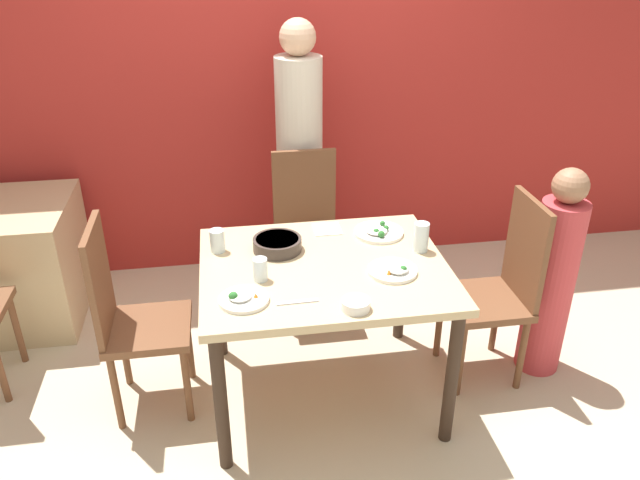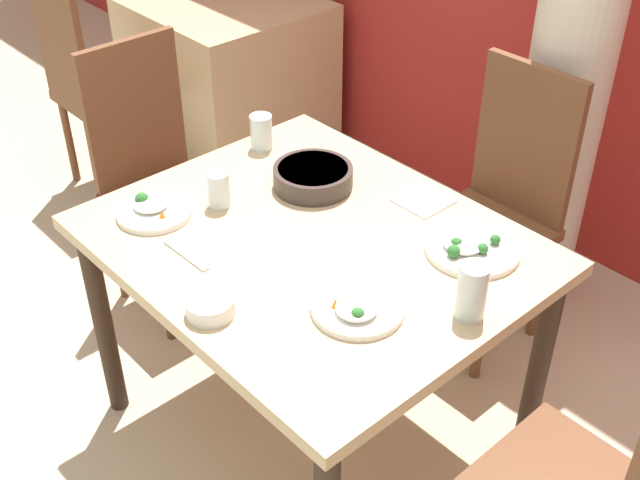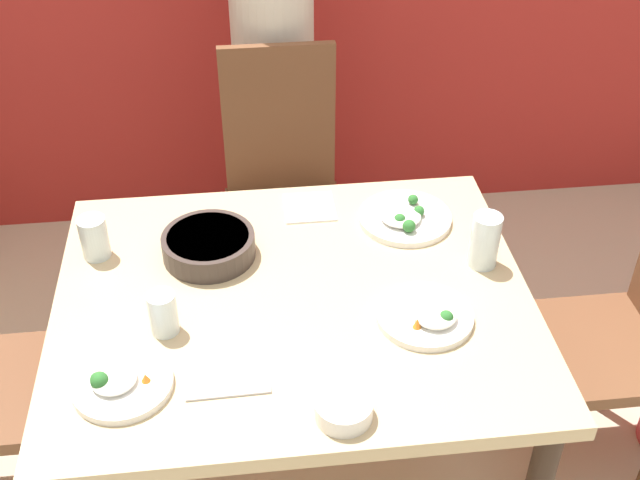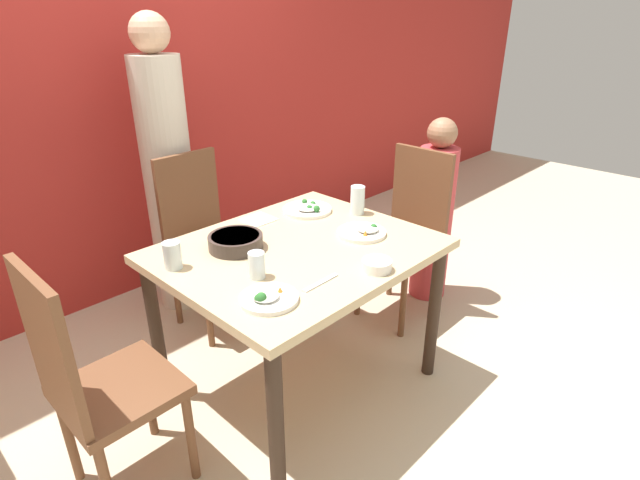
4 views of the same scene
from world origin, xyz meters
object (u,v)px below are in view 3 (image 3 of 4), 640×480
at_px(chair_adult_spot, 283,188).
at_px(chair_child_spot, 629,324).
at_px(bowl_curry, 209,245).
at_px(glass_water_tall, 163,313).
at_px(plate_rice_adult, 428,316).
at_px(person_adult, 274,73).

distance_m(chair_adult_spot, chair_child_spot, 1.19).
distance_m(bowl_curry, glass_water_tall, 0.29).
bearing_deg(plate_rice_adult, glass_water_tall, 176.52).
distance_m(plate_rice_adult, glass_water_tall, 0.61).
xyz_separation_m(chair_child_spot, person_adult, (-0.89, 1.09, 0.28)).
xyz_separation_m(person_adult, glass_water_tall, (-0.34, -1.21, 0.00)).
xyz_separation_m(bowl_curry, plate_rice_adult, (0.50, -0.31, -0.02)).
bearing_deg(person_adult, plate_rice_adult, -77.85).
height_order(chair_adult_spot, glass_water_tall, chair_adult_spot).
bearing_deg(bowl_curry, glass_water_tall, -110.80).
relative_size(person_adult, plate_rice_adult, 7.53).
height_order(chair_child_spot, bowl_curry, chair_child_spot).
height_order(chair_adult_spot, bowl_curry, chair_adult_spot).
bearing_deg(glass_water_tall, bowl_curry, 69.20).
bearing_deg(chair_adult_spot, plate_rice_adult, -74.12).
bearing_deg(chair_child_spot, plate_rice_adult, -75.40).
bearing_deg(chair_child_spot, person_adult, -140.78).
distance_m(chair_adult_spot, glass_water_tall, 1.01).
xyz_separation_m(chair_child_spot, plate_rice_adult, (-0.62, -0.16, 0.24)).
height_order(chair_child_spot, glass_water_tall, chair_child_spot).
xyz_separation_m(chair_adult_spot, glass_water_tall, (-0.34, -0.91, 0.28)).
distance_m(chair_child_spot, bowl_curry, 1.16).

